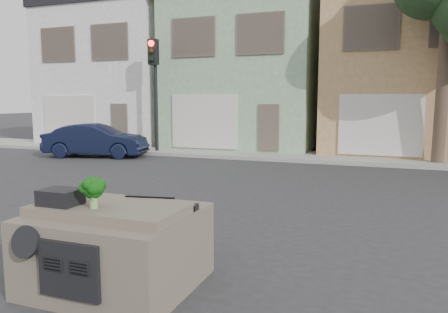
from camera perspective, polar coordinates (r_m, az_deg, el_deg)
The scene contains 12 objects.
ground_plane at distance 8.68m, azimuth -2.28°, elevation -8.89°, with size 120.00×120.00×0.00m, color #303033.
sidewalk at distance 18.61m, azimuth 10.42°, elevation 0.02°, with size 40.00×3.00×0.15m, color gray.
townhouse_white at distance 26.39m, azimuth -12.26°, elevation 10.18°, with size 7.20×8.20×7.55m, color white.
townhouse_mint at distance 23.21m, azimuth 3.77°, elevation 10.73°, with size 7.20×8.20×7.55m, color #8CAF89.
townhouse_tan at distance 22.22m, azimuth 22.93°, elevation 10.31°, with size 7.20×8.20×7.55m, color tan.
navy_sedan at distance 19.51m, azimuth -16.30°, elevation -0.04°, with size 1.50×4.30×1.42m, color #131A34.
traffic_signal at distance 19.75m, azimuth -9.03°, elevation 7.67°, with size 0.40×0.40×5.10m, color black.
tree_near at distance 17.65m, azimuth 26.91°, elevation 12.54°, with size 4.40×4.00×8.50m, color #1F391C.
car_dashboard at distance 5.99m, azimuth -13.77°, elevation -11.06°, with size 2.00×1.80×1.12m, color #655A4C.
instrument_hump at distance 5.90m, azimuth -20.57°, elevation -4.97°, with size 0.48×0.38×0.20m, color black.
wiper_arm at distance 6.00m, azimuth -9.67°, elevation -5.26°, with size 0.70×0.03×0.02m, color black.
broccoli at distance 5.58m, azimuth -16.70°, elevation -4.46°, with size 0.33×0.33×0.40m, color #0B390A.
Camera 1 is at (3.26, -7.67, 2.44)m, focal length 35.00 mm.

